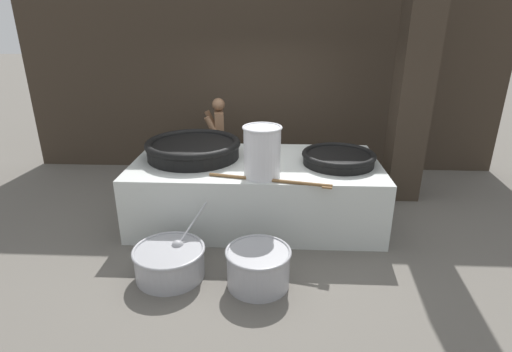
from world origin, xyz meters
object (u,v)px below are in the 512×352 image
stock_pot (262,151)px  prep_bowl_meat (258,266)px  prep_bowl_vegetables (170,261)px  giant_wok_near (193,148)px  giant_wok_far (339,157)px  cook (219,139)px

stock_pot → prep_bowl_meat: size_ratio=0.90×
prep_bowl_meat → prep_bowl_vegetables: bearing=173.6°
giant_wok_near → giant_wok_far: giant_wok_near is taller
giant_wok_far → stock_pot: stock_pot is taller
giant_wok_near → prep_bowl_meat: giant_wok_near is taller
cook → stock_pot: bearing=104.0°
giant_wok_near → giant_wok_far: (2.04, -0.19, -0.05)m
giant_wok_near → cook: cook is taller
prep_bowl_meat → giant_wok_near: bearing=120.3°
giant_wok_far → prep_bowl_vegetables: 2.61m
stock_pot → prep_bowl_meat: bearing=-90.2°
prep_bowl_meat → stock_pot: bearing=89.8°
giant_wok_far → prep_bowl_vegetables: (-2.05, -1.42, -0.79)m
giant_wok_near → cook: bearing=80.2°
cook → prep_bowl_meat: (0.80, -2.91, -0.59)m
giant_wok_far → prep_bowl_meat: bearing=-124.1°
prep_bowl_meat → giant_wok_far: bearing=55.9°
giant_wok_far → stock_pot: size_ratio=1.54×
giant_wok_near → cook: 1.23m
stock_pot → giant_wok_far: bearing=27.2°
cook → prep_bowl_meat: bearing=96.5°
giant_wok_near → prep_bowl_vegetables: size_ratio=1.41×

